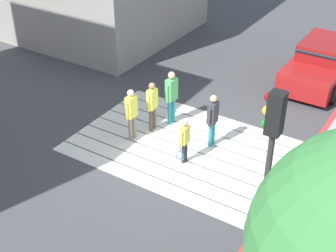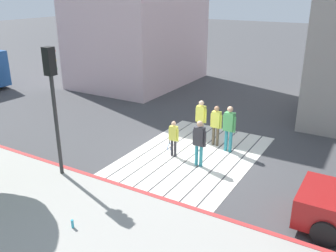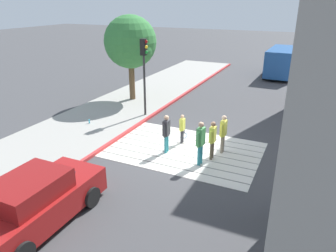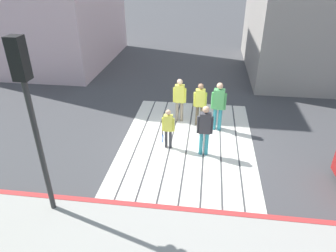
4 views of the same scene
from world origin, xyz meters
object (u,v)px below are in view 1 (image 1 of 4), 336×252
at_px(car_parked_near_curb, 322,63).
at_px(pedestrian_teen_behind, 152,103).
at_px(pedestrian_adult_lead, 171,94).
at_px(pedestrian_adult_side, 213,117).
at_px(pedestrian_child_with_racket, 185,139).
at_px(pedestrian_adult_trailing, 131,111).
at_px(traffic_light_corner, 270,150).

distance_m(car_parked_near_curb, pedestrian_teen_behind, 6.91).
distance_m(car_parked_near_curb, pedestrian_adult_lead, 6.21).
bearing_deg(pedestrian_adult_side, pedestrian_adult_lead, -14.31).
height_order(pedestrian_adult_lead, pedestrian_child_with_racket, pedestrian_adult_lead).
height_order(car_parked_near_curb, pedestrian_child_with_racket, car_parked_near_curb).
bearing_deg(pedestrian_adult_lead, pedestrian_adult_trailing, 70.27).
xyz_separation_m(car_parked_near_curb, traffic_light_corner, (-1.58, 9.38, 2.30)).
distance_m(traffic_light_corner, pedestrian_teen_behind, 6.28).
bearing_deg(pedestrian_child_with_racket, pedestrian_teen_behind, -28.81).
distance_m(pedestrian_adult_trailing, pedestrian_teen_behind, 0.79).
bearing_deg(traffic_light_corner, pedestrian_adult_trailing, -26.58).
xyz_separation_m(pedestrian_adult_side, pedestrian_child_with_racket, (0.24, 1.16, -0.20)).
relative_size(car_parked_near_curb, pedestrian_adult_side, 2.57).
height_order(traffic_light_corner, pedestrian_child_with_racket, traffic_light_corner).
bearing_deg(pedestrian_adult_trailing, pedestrian_teen_behind, -106.34).
relative_size(car_parked_near_curb, pedestrian_adult_trailing, 2.57).
xyz_separation_m(traffic_light_corner, pedestrian_adult_side, (2.96, -3.55, -2.06)).
bearing_deg(car_parked_near_curb, pedestrian_adult_lead, 60.61).
height_order(car_parked_near_curb, traffic_light_corner, traffic_light_corner).
xyz_separation_m(car_parked_near_curb, pedestrian_teen_behind, (3.33, 6.05, 0.21)).
bearing_deg(pedestrian_child_with_racket, car_parked_near_curb, -103.11).
xyz_separation_m(pedestrian_adult_lead, pedestrian_teen_behind, (0.28, 0.65, -0.10)).
distance_m(traffic_light_corner, pedestrian_adult_side, 5.06).
bearing_deg(pedestrian_adult_lead, pedestrian_child_with_racket, 131.90).
height_order(pedestrian_teen_behind, pedestrian_child_with_racket, pedestrian_teen_behind).
relative_size(pedestrian_adult_side, pedestrian_teen_behind, 1.03).
bearing_deg(pedestrian_adult_lead, pedestrian_adult_side, 165.69).
relative_size(pedestrian_adult_side, pedestrian_child_with_racket, 1.22).
bearing_deg(traffic_light_corner, pedestrian_teen_behind, -34.14).
distance_m(pedestrian_teen_behind, pedestrian_child_with_racket, 1.95).
distance_m(pedestrian_adult_side, pedestrian_teen_behind, 1.96).
height_order(pedestrian_adult_lead, pedestrian_adult_side, pedestrian_adult_lead).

